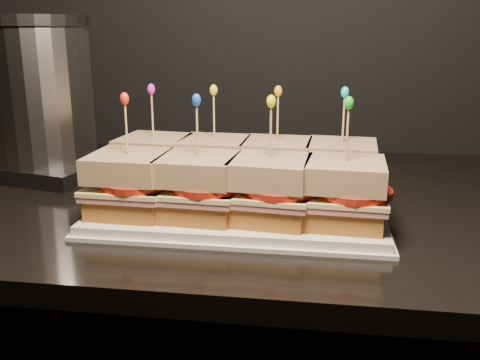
# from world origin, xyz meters

# --- Properties ---
(granite_slab) EXTENTS (2.24, 0.72, 0.03)m
(granite_slab) POSITION_xyz_m (0.62, 1.65, 0.92)
(granite_slab) COLOR black
(granite_slab) RESTS_ON cabinet
(platter) EXTENTS (0.41, 0.25, 0.02)m
(platter) POSITION_xyz_m (0.49, 1.54, 0.94)
(platter) COLOR white
(platter) RESTS_ON granite_slab
(platter_rim) EXTENTS (0.42, 0.27, 0.01)m
(platter_rim) POSITION_xyz_m (0.49, 1.54, 0.93)
(platter_rim) COLOR white
(platter_rim) RESTS_ON granite_slab
(sandwich_0_bread_bot) EXTENTS (0.11, 0.11, 0.03)m
(sandwich_0_bread_bot) POSITION_xyz_m (0.34, 1.60, 0.96)
(sandwich_0_bread_bot) COLOR brown
(sandwich_0_bread_bot) RESTS_ON platter
(sandwich_0_ham) EXTENTS (0.12, 0.12, 0.01)m
(sandwich_0_ham) POSITION_xyz_m (0.34, 1.60, 0.98)
(sandwich_0_ham) COLOR #B96262
(sandwich_0_ham) RESTS_ON sandwich_0_bread_bot
(sandwich_0_cheese) EXTENTS (0.12, 0.12, 0.01)m
(sandwich_0_cheese) POSITION_xyz_m (0.34, 1.60, 0.99)
(sandwich_0_cheese) COLOR #EBD48C
(sandwich_0_cheese) RESTS_ON sandwich_0_ham
(sandwich_0_tomato) EXTENTS (0.10, 0.10, 0.01)m
(sandwich_0_tomato) POSITION_xyz_m (0.35, 1.59, 1.00)
(sandwich_0_tomato) COLOR #AB2012
(sandwich_0_tomato) RESTS_ON sandwich_0_cheese
(sandwich_0_bread_top) EXTENTS (0.11, 0.11, 0.03)m
(sandwich_0_bread_top) POSITION_xyz_m (0.34, 1.60, 1.02)
(sandwich_0_bread_top) COLOR #5B2B0C
(sandwich_0_bread_top) RESTS_ON sandwich_0_tomato
(sandwich_0_pick) EXTENTS (0.00, 0.00, 0.09)m
(sandwich_0_pick) POSITION_xyz_m (0.34, 1.60, 1.06)
(sandwich_0_pick) COLOR tan
(sandwich_0_pick) RESTS_ON sandwich_0_bread_top
(sandwich_0_frill) EXTENTS (0.01, 0.01, 0.02)m
(sandwich_0_frill) POSITION_xyz_m (0.34, 1.60, 1.11)
(sandwich_0_frill) COLOR #D017BD
(sandwich_0_frill) RESTS_ON sandwich_0_pick
(sandwich_1_bread_bot) EXTENTS (0.10, 0.10, 0.03)m
(sandwich_1_bread_bot) POSITION_xyz_m (0.44, 1.60, 0.96)
(sandwich_1_bread_bot) COLOR brown
(sandwich_1_bread_bot) RESTS_ON platter
(sandwich_1_ham) EXTENTS (0.11, 0.11, 0.01)m
(sandwich_1_ham) POSITION_xyz_m (0.44, 1.60, 0.98)
(sandwich_1_ham) COLOR #B96262
(sandwich_1_ham) RESTS_ON sandwich_1_bread_bot
(sandwich_1_cheese) EXTENTS (0.11, 0.11, 0.01)m
(sandwich_1_cheese) POSITION_xyz_m (0.44, 1.60, 0.99)
(sandwich_1_cheese) COLOR #EBD48C
(sandwich_1_cheese) RESTS_ON sandwich_1_ham
(sandwich_1_tomato) EXTENTS (0.10, 0.10, 0.01)m
(sandwich_1_tomato) POSITION_xyz_m (0.45, 1.59, 1.00)
(sandwich_1_tomato) COLOR #AB2012
(sandwich_1_tomato) RESTS_ON sandwich_1_cheese
(sandwich_1_bread_top) EXTENTS (0.10, 0.10, 0.03)m
(sandwich_1_bread_top) POSITION_xyz_m (0.44, 1.60, 1.02)
(sandwich_1_bread_top) COLOR #5B2B0C
(sandwich_1_bread_top) RESTS_ON sandwich_1_tomato
(sandwich_1_pick) EXTENTS (0.00, 0.00, 0.09)m
(sandwich_1_pick) POSITION_xyz_m (0.44, 1.60, 1.06)
(sandwich_1_pick) COLOR tan
(sandwich_1_pick) RESTS_ON sandwich_1_bread_top
(sandwich_1_frill) EXTENTS (0.01, 0.01, 0.02)m
(sandwich_1_frill) POSITION_xyz_m (0.44, 1.60, 1.11)
(sandwich_1_frill) COLOR yellow
(sandwich_1_frill) RESTS_ON sandwich_1_pick
(sandwich_2_bread_bot) EXTENTS (0.10, 0.10, 0.03)m
(sandwich_2_bread_bot) POSITION_xyz_m (0.54, 1.60, 0.96)
(sandwich_2_bread_bot) COLOR brown
(sandwich_2_bread_bot) RESTS_ON platter
(sandwich_2_ham) EXTENTS (0.11, 0.11, 0.01)m
(sandwich_2_ham) POSITION_xyz_m (0.54, 1.60, 0.98)
(sandwich_2_ham) COLOR #B96262
(sandwich_2_ham) RESTS_ON sandwich_2_bread_bot
(sandwich_2_cheese) EXTENTS (0.12, 0.11, 0.01)m
(sandwich_2_cheese) POSITION_xyz_m (0.54, 1.60, 0.99)
(sandwich_2_cheese) COLOR #EBD48C
(sandwich_2_cheese) RESTS_ON sandwich_2_ham
(sandwich_2_tomato) EXTENTS (0.10, 0.10, 0.01)m
(sandwich_2_tomato) POSITION_xyz_m (0.55, 1.59, 1.00)
(sandwich_2_tomato) COLOR #AB2012
(sandwich_2_tomato) RESTS_ON sandwich_2_cheese
(sandwich_2_bread_top) EXTENTS (0.11, 0.11, 0.03)m
(sandwich_2_bread_top) POSITION_xyz_m (0.54, 1.60, 1.02)
(sandwich_2_bread_top) COLOR #5B2B0C
(sandwich_2_bread_top) RESTS_ON sandwich_2_tomato
(sandwich_2_pick) EXTENTS (0.00, 0.00, 0.09)m
(sandwich_2_pick) POSITION_xyz_m (0.54, 1.60, 1.06)
(sandwich_2_pick) COLOR tan
(sandwich_2_pick) RESTS_ON sandwich_2_bread_top
(sandwich_2_frill) EXTENTS (0.01, 0.01, 0.02)m
(sandwich_2_frill) POSITION_xyz_m (0.54, 1.60, 1.11)
(sandwich_2_frill) COLOR orange
(sandwich_2_frill) RESTS_ON sandwich_2_pick
(sandwich_3_bread_bot) EXTENTS (0.11, 0.11, 0.03)m
(sandwich_3_bread_bot) POSITION_xyz_m (0.63, 1.60, 0.96)
(sandwich_3_bread_bot) COLOR brown
(sandwich_3_bread_bot) RESTS_ON platter
(sandwich_3_ham) EXTENTS (0.12, 0.11, 0.01)m
(sandwich_3_ham) POSITION_xyz_m (0.63, 1.60, 0.98)
(sandwich_3_ham) COLOR #B96262
(sandwich_3_ham) RESTS_ON sandwich_3_bread_bot
(sandwich_3_cheese) EXTENTS (0.12, 0.11, 0.01)m
(sandwich_3_cheese) POSITION_xyz_m (0.63, 1.60, 0.99)
(sandwich_3_cheese) COLOR #EBD48C
(sandwich_3_cheese) RESTS_ON sandwich_3_ham
(sandwich_3_tomato) EXTENTS (0.10, 0.10, 0.01)m
(sandwich_3_tomato) POSITION_xyz_m (0.65, 1.59, 1.00)
(sandwich_3_tomato) COLOR #AB2012
(sandwich_3_tomato) RESTS_ON sandwich_3_cheese
(sandwich_3_bread_top) EXTENTS (0.11, 0.11, 0.03)m
(sandwich_3_bread_top) POSITION_xyz_m (0.63, 1.60, 1.02)
(sandwich_3_bread_top) COLOR #5B2B0C
(sandwich_3_bread_top) RESTS_ON sandwich_3_tomato
(sandwich_3_pick) EXTENTS (0.00, 0.00, 0.09)m
(sandwich_3_pick) POSITION_xyz_m (0.63, 1.60, 1.06)
(sandwich_3_pick) COLOR tan
(sandwich_3_pick) RESTS_ON sandwich_3_bread_top
(sandwich_3_frill) EXTENTS (0.01, 0.01, 0.02)m
(sandwich_3_frill) POSITION_xyz_m (0.63, 1.60, 1.11)
(sandwich_3_frill) COLOR #12BFCA
(sandwich_3_frill) RESTS_ON sandwich_3_pick
(sandwich_4_bread_bot) EXTENTS (0.10, 0.10, 0.03)m
(sandwich_4_bread_bot) POSITION_xyz_m (0.34, 1.48, 0.96)
(sandwich_4_bread_bot) COLOR brown
(sandwich_4_bread_bot) RESTS_ON platter
(sandwich_4_ham) EXTENTS (0.11, 0.11, 0.01)m
(sandwich_4_ham) POSITION_xyz_m (0.34, 1.48, 0.98)
(sandwich_4_ham) COLOR #B96262
(sandwich_4_ham) RESTS_ON sandwich_4_bread_bot
(sandwich_4_cheese) EXTENTS (0.11, 0.11, 0.01)m
(sandwich_4_cheese) POSITION_xyz_m (0.34, 1.48, 0.99)
(sandwich_4_cheese) COLOR #EBD48C
(sandwich_4_cheese) RESTS_ON sandwich_4_ham
(sandwich_4_tomato) EXTENTS (0.10, 0.10, 0.01)m
(sandwich_4_tomato) POSITION_xyz_m (0.35, 1.47, 1.00)
(sandwich_4_tomato) COLOR #AB2012
(sandwich_4_tomato) RESTS_ON sandwich_4_cheese
(sandwich_4_bread_top) EXTENTS (0.10, 0.10, 0.03)m
(sandwich_4_bread_top) POSITION_xyz_m (0.34, 1.48, 1.02)
(sandwich_4_bread_top) COLOR #5B2B0C
(sandwich_4_bread_top) RESTS_ON sandwich_4_tomato
(sandwich_4_pick) EXTENTS (0.00, 0.00, 0.09)m
(sandwich_4_pick) POSITION_xyz_m (0.34, 1.48, 1.06)
(sandwich_4_pick) COLOR tan
(sandwich_4_pick) RESTS_ON sandwich_4_bread_top
(sandwich_4_frill) EXTENTS (0.01, 0.01, 0.02)m
(sandwich_4_frill) POSITION_xyz_m (0.34, 1.48, 1.11)
(sandwich_4_frill) COLOR red
(sandwich_4_frill) RESTS_ON sandwich_4_pick
(sandwich_5_bread_bot) EXTENTS (0.10, 0.10, 0.03)m
(sandwich_5_bread_bot) POSITION_xyz_m (0.44, 1.48, 0.96)
(sandwich_5_bread_bot) COLOR brown
(sandwich_5_bread_bot) RESTS_ON platter
(sandwich_5_ham) EXTENTS (0.11, 0.11, 0.01)m
(sandwich_5_ham) POSITION_xyz_m (0.44, 1.48, 0.98)
(sandwich_5_ham) COLOR #B96262
(sandwich_5_ham) RESTS_ON sandwich_5_bread_bot
(sandwich_5_cheese) EXTENTS (0.12, 0.11, 0.01)m
(sandwich_5_cheese) POSITION_xyz_m (0.44, 1.48, 0.99)
(sandwich_5_cheese) COLOR #EBD48C
(sandwich_5_cheese) RESTS_ON sandwich_5_ham
(sandwich_5_tomato) EXTENTS (0.10, 0.10, 0.01)m
(sandwich_5_tomato) POSITION_xyz_m (0.45, 1.47, 1.00)
(sandwich_5_tomato) COLOR #AB2012
(sandwich_5_tomato) RESTS_ON sandwich_5_cheese
(sandwich_5_bread_top) EXTENTS (0.11, 0.11, 0.03)m
(sandwich_5_bread_top) POSITION_xyz_m (0.44, 1.48, 1.02)
(sandwich_5_bread_top) COLOR #5B2B0C
(sandwich_5_bread_top) RESTS_ON sandwich_5_tomato
(sandwich_5_pick) EXTENTS (0.00, 0.00, 0.09)m
(sandwich_5_pick) POSITION_xyz_m (0.44, 1.48, 1.06)
(sandwich_5_pick) COLOR tan
(sandwich_5_pick) RESTS_ON sandwich_5_bread_top
(sandwich_5_frill) EXTENTS (0.01, 0.01, 0.02)m
(sandwich_5_frill) POSITION_xyz_m (0.44, 1.48, 1.11)
(sandwich_5_frill) COLOR blue
(sandwich_5_frill) RESTS_ON sandwich_5_pick
(sandwich_6_bread_bot) EXTENTS (0.11, 0.11, 0.03)m
(sandwich_6_bread_bot) POSITION_xyz_m (0.54, 1.48, 0.96)
(sandwich_6_bread_bot) COLOR brown
(sandwich_6_bread_bot) RESTS_ON platter
(sandwich_6_ham) EXTENTS (0.12, 0.12, 0.01)m
(sandwich_6_ham) POSITION_xyz_m (0.54, 1.48, 0.98)
(sandwich_6_ham) COLOR #B96262
(sandwich_6_ham) RESTS_ON sandwich_6_bread_bot
(sandwich_6_cheese) EXTENTS (0.12, 0.12, 0.01)m
(sandwich_6_cheese) POSITION_xyz_m (0.54, 1.48, 0.99)
(sandwich_6_cheese) COLOR #EBD48C
(sandwich_6_cheese) RESTS_ON sandwich_6_ham
(sandwich_6_tomato) EXTENTS (0.10, 0.10, 0.01)m
(sandwich_6_tomato) POSITION_xyz_m (0.55, 1.47, 1.00)
(sandwich_6_tomato) COLOR #AB2012
(sandwich_6_tomato) RESTS_ON sandwich_6_cheese
(sandwich_6_bread_top) EXTENTS (0.11, 0.11, 0.03)m
(sandwich_6_bread_top) POSITION_xyz_m (0.54, 1.48, 1.02)
(sandwich_6_bread_top) COLOR #5B2B0C
(sandwich_6_bread_top) RESTS_ON sandwich_6_tomato
(sandwich_6_pick) EXTENTS (0.00, 0.00, 0.09)m
(sandwich_6_pick) POSITION_xyz_m (0.54, 1.48, 1.06)
(sandwich_6_pick) COLOR tan
(sandwich_6_pick) RESTS_ON sandwich_6_bread_top
(sandwich_6_frill) EXTENTS (0.01, 0.01, 0.02)m
(sandwich_6_frill) POSITION_xyz_m (0.54, 1.48, 1.11)
(sandwich_6_frill) COLOR #FCE304
(sandwich_6_frill) RESTS_ON sandwich_6_pick
(sandwich_7_bread_bot) EXTENTS (0.10, 0.10, 0.03)m
(sandwich_7_bread_bot) POSITION_xyz_m (0.63, 1.48, 0.96)
(sandwich_7_bread_bot) COLOR brown
(sandwich_7_bread_bot) RESTS_ON platter
(sandwich_7_ham) EXTENTS (0.11, 0.11, 0.01)m
(sandwich_7_ham) POSITION_xyz_m (0.63, 1.48, 0.98)
(sandwich_7_ham) COLOR #B96262
(sandwich_7_ham) RESTS_ON sandwich_7_bread_bot
(sandwich_7_cheese) EXTENTS (0.12, 0.11, 0.01)m
(sandwich_7_cheese) POSITION_xyz_m (0.63, 1.48, 0.99)
(sandwich_7_cheese) COLOR #EBD48C
(sandwich_7_cheese) RESTS_ON sandwich_7_ham
(sandwich_7_tomato) EXTENTS (0.10, 0.10, 0.01)m
(sandwich_7_tomato) POSITION_xyz_m (0.65, 1.47, 1.00)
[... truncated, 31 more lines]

